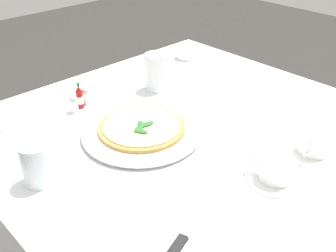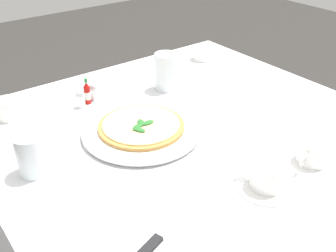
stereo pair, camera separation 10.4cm
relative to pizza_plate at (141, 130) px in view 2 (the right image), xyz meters
name	(u,v)px [view 2 (the right image)]	position (x,y,z in m)	size (l,w,h in m)	color
dining_table	(193,171)	(0.12, -0.08, -0.15)	(1.07, 1.07, 0.75)	white
pizza_plate	(141,130)	(0.00, 0.00, 0.00)	(0.32, 0.32, 0.02)	white
pizza	(141,126)	(0.00, 0.00, 0.01)	(0.23, 0.23, 0.02)	#C68E47
coffee_cup_back_corner	(313,153)	(0.25, -0.36, 0.02)	(0.13, 0.13, 0.06)	white
coffee_cup_right_edge	(8,110)	(-0.26, 0.30, 0.02)	(0.13, 0.13, 0.06)	white
coffee_cup_far_left	(267,177)	(0.09, -0.36, 0.02)	(0.13, 0.13, 0.06)	white
coffee_cup_far_right	(203,54)	(0.48, 0.30, 0.01)	(0.13, 0.13, 0.06)	white
water_glass_near_left	(32,157)	(-0.30, 0.01, 0.03)	(0.07, 0.07, 0.10)	white
water_glass_left_edge	(166,73)	(0.22, 0.19, 0.04)	(0.07, 0.07, 0.12)	white
napkin_folded	(162,239)	(-0.19, -0.35, 0.00)	(0.25, 0.19, 0.02)	white
dinner_knife	(163,233)	(-0.18, -0.35, 0.01)	(0.19, 0.08, 0.01)	silver
hot_sauce_bottle	(87,93)	(-0.03, 0.25, 0.02)	(0.02, 0.02, 0.08)	#B7140F
salt_shaker	(94,92)	(-0.01, 0.26, 0.01)	(0.03, 0.03, 0.06)	white
pepper_shaker	(81,100)	(-0.06, 0.24, 0.01)	(0.03, 0.03, 0.06)	white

